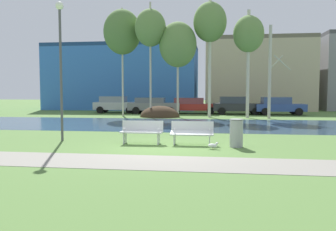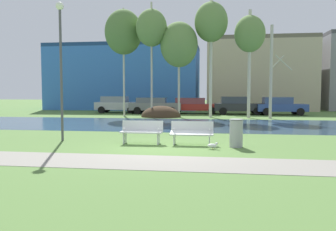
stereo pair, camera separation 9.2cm
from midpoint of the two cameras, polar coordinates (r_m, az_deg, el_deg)
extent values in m
plane|color=#517538|center=(21.87, 2.94, -1.23)|extent=(120.00, 120.00, 0.00)
cube|color=gray|center=(9.70, -3.31, -7.79)|extent=(60.00, 2.02, 0.01)
cube|color=#2D475B|center=(20.76, 2.68, -1.49)|extent=(80.00, 8.46, 0.01)
ellipsoid|color=#423021|center=(26.93, -1.47, -0.24)|extent=(3.14, 2.57, 1.77)
cube|color=silver|center=(13.02, -4.68, -2.79)|extent=(1.61, 0.50, 0.05)
cube|color=silver|center=(13.27, -4.44, -1.71)|extent=(1.60, 0.10, 0.40)
cube|color=silver|center=(13.25, -7.40, -3.67)|extent=(0.05, 0.43, 0.45)
cube|color=silver|center=(12.99, -1.78, -3.80)|extent=(0.05, 0.43, 0.45)
cylinder|color=silver|center=(13.17, -7.46, -2.12)|extent=(0.05, 0.28, 0.04)
cylinder|color=silver|center=(12.90, -1.81, -2.22)|extent=(0.05, 0.28, 0.04)
cube|color=silver|center=(12.74, 3.81, -2.94)|extent=(1.61, 0.50, 0.15)
cube|color=silver|center=(13.00, 3.88, -1.83)|extent=(1.60, 0.10, 0.40)
cube|color=silver|center=(12.89, 0.90, -3.86)|extent=(0.05, 0.43, 0.45)
cube|color=silver|center=(12.81, 6.75, -3.93)|extent=(0.05, 0.43, 0.45)
cylinder|color=silver|center=(12.80, 0.88, -2.27)|extent=(0.05, 0.28, 0.04)
cylinder|color=silver|center=(12.73, 6.77, -2.33)|extent=(0.05, 0.28, 0.04)
cylinder|color=#999B9E|center=(12.50, 11.13, -2.89)|extent=(0.47, 0.47, 1.01)
torus|color=#5B5D5E|center=(12.45, 11.16, -0.72)|extent=(0.50, 0.50, 0.04)
ellipsoid|color=white|center=(11.95, 7.21, -5.02)|extent=(0.33, 0.15, 0.15)
sphere|color=white|center=(11.94, 7.93, -4.68)|extent=(0.11, 0.11, 0.11)
cone|color=gold|center=(11.94, 8.21, -4.68)|extent=(0.06, 0.03, 0.03)
cylinder|color=gold|center=(11.93, 7.29, -5.38)|extent=(0.01, 0.01, 0.10)
cylinder|color=gold|center=(11.99, 7.29, -5.33)|extent=(0.01, 0.01, 0.10)
cylinder|color=#4C4C51|center=(14.41, -17.60, 6.30)|extent=(0.10, 0.10, 5.22)
sphere|color=white|center=(14.79, -17.83, 17.04)|extent=(0.32, 0.32, 0.32)
cylinder|color=beige|center=(28.41, -7.69, 8.77)|extent=(0.15, 0.15, 8.74)
ellipsoid|color=#567A3D|center=(28.72, -7.74, 13.64)|extent=(3.02, 3.02, 3.63)
cylinder|color=#BCB7A8|center=(26.65, -3.04, 9.19)|extent=(0.15, 0.15, 8.80)
ellipsoid|color=#668947|center=(26.98, -3.06, 14.41)|extent=(2.38, 2.38, 2.85)
cylinder|color=#BCB7A8|center=(26.72, 1.54, 7.46)|extent=(0.17, 0.17, 7.20)
ellipsoid|color=#668947|center=(26.92, 1.55, 11.74)|extent=(2.90, 2.90, 3.48)
cylinder|color=beige|center=(26.95, 6.87, 9.74)|extent=(0.23, 0.23, 9.40)
ellipsoid|color=#668947|center=(27.35, 6.92, 15.23)|extent=(2.54, 2.54, 3.05)
cylinder|color=beige|center=(26.80, 13.12, 8.32)|extent=(0.24, 0.24, 8.11)
ellipsoid|color=#668947|center=(27.07, 13.20, 13.12)|extent=(2.29, 2.29, 2.75)
cylinder|color=#BCB7A8|center=(26.33, 16.52, 6.95)|extent=(0.22, 0.22, 6.84)
cylinder|color=#BCB7A8|center=(26.85, 17.62, 8.57)|extent=(0.71, 1.00, 0.83)
cylinder|color=#BCB7A8|center=(25.73, 18.49, 8.33)|extent=(1.47, 1.43, 1.02)
cube|color=#B2B5BC|center=(32.39, -8.59, 1.61)|extent=(4.22, 1.92, 0.69)
cube|color=gray|center=(32.45, -9.17, 2.69)|extent=(2.38, 1.64, 0.55)
cylinder|color=black|center=(32.96, -5.90, 1.07)|extent=(0.65, 0.25, 0.64)
cylinder|color=black|center=(31.24, -6.54, 0.91)|extent=(0.65, 0.25, 0.64)
cylinder|color=black|center=(33.61, -10.49, 1.08)|extent=(0.65, 0.25, 0.64)
cylinder|color=black|center=(31.92, -11.35, 0.92)|extent=(0.65, 0.25, 0.64)
cube|color=slate|center=(31.11, -2.36, 1.53)|extent=(4.75, 1.93, 0.67)
cube|color=slate|center=(31.14, -3.05, 2.58)|extent=(2.68, 1.63, 0.47)
cylinder|color=black|center=(31.82, 0.61, 0.99)|extent=(0.65, 0.25, 0.64)
cylinder|color=black|center=(30.09, 0.33, 0.82)|extent=(0.65, 0.25, 0.64)
cylinder|color=black|center=(32.23, -4.87, 1.01)|extent=(0.65, 0.25, 0.64)
cylinder|color=black|center=(30.52, -5.46, 0.84)|extent=(0.65, 0.25, 0.64)
cube|color=maroon|center=(31.04, 4.14, 1.43)|extent=(4.77, 1.98, 0.57)
cube|color=brown|center=(31.03, 3.45, 2.46)|extent=(2.69, 1.68, 0.55)
cylinder|color=black|center=(31.95, 6.95, 0.97)|extent=(0.65, 0.25, 0.64)
cylinder|color=black|center=(30.16, 7.04, 0.79)|extent=(0.65, 0.25, 0.64)
cylinder|color=black|center=(32.02, 1.40, 1.01)|extent=(0.65, 0.25, 0.64)
cylinder|color=black|center=(30.23, 1.16, 0.83)|extent=(0.65, 0.25, 0.64)
cube|color=#282B30|center=(30.80, 11.46, 1.41)|extent=(4.42, 2.06, 0.65)
cube|color=#2F3648|center=(30.74, 10.83, 2.57)|extent=(2.50, 1.75, 0.59)
cylinder|color=black|center=(31.92, 13.83, 0.88)|extent=(0.65, 0.25, 0.64)
cylinder|color=black|center=(30.07, 14.35, 0.69)|extent=(0.65, 0.25, 0.64)
cylinder|color=black|center=(31.63, 8.69, 0.92)|extent=(0.65, 0.25, 0.64)
cylinder|color=black|center=(29.76, 8.89, 0.73)|extent=(0.65, 0.25, 0.64)
cube|color=#2D4793|center=(30.86, 18.05, 1.27)|extent=(4.21, 1.97, 0.62)
cube|color=#32457F|center=(30.77, 17.47, 2.40)|extent=(2.38, 1.68, 0.59)
cylinder|color=black|center=(32.07, 20.07, 0.77)|extent=(0.65, 0.25, 0.64)
cylinder|color=black|center=(30.33, 20.93, 0.58)|extent=(0.65, 0.25, 0.64)
cylinder|color=black|center=(31.49, 15.26, 0.82)|extent=(0.65, 0.25, 0.64)
cylinder|color=black|center=(29.72, 15.85, 0.62)|extent=(0.65, 0.25, 0.64)
cube|color=#3870C6|center=(40.14, -7.35, 6.00)|extent=(16.64, 7.93, 6.84)
cube|color=navy|center=(40.44, -7.39, 11.13)|extent=(16.64, 7.93, 0.40)
cube|color=#BCAD8E|center=(39.91, 14.41, 6.25)|extent=(11.09, 8.85, 7.29)
cube|color=#675F4E|center=(40.26, 14.50, 11.72)|extent=(11.09, 8.85, 0.40)
camera|label=1|loc=(0.05, -90.19, -0.01)|focal=36.53mm
camera|label=2|loc=(0.05, 89.81, 0.01)|focal=36.53mm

